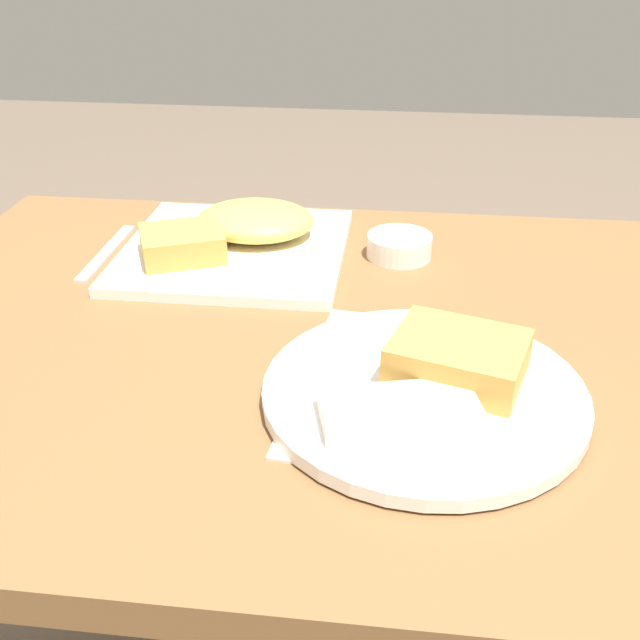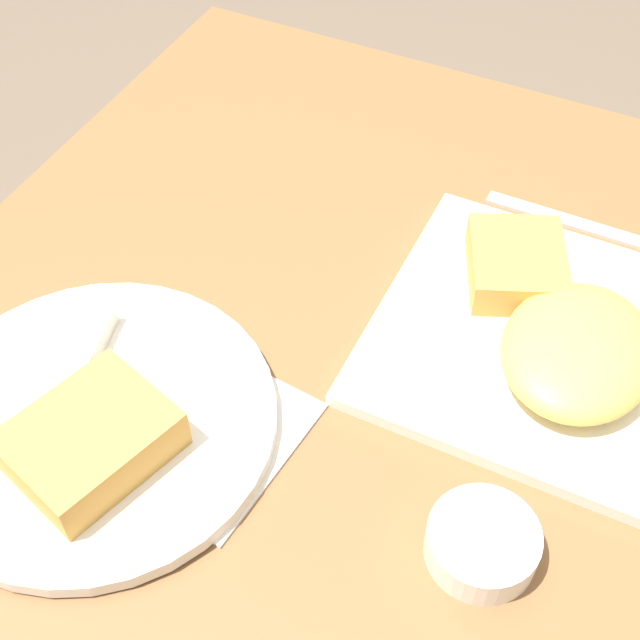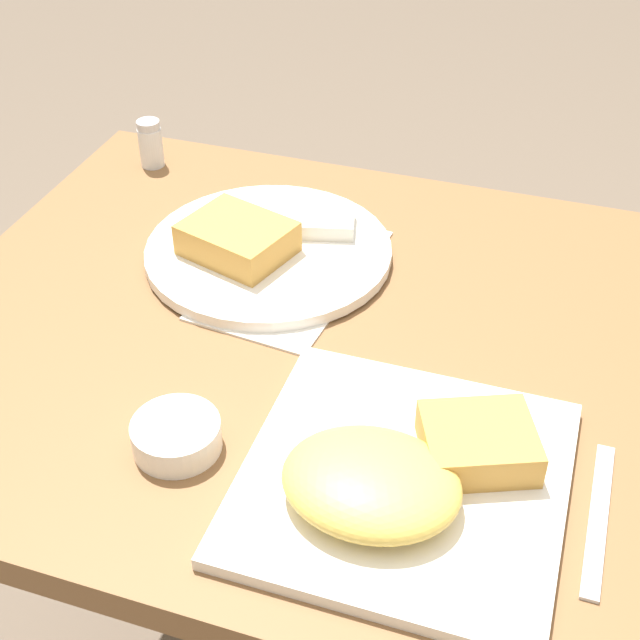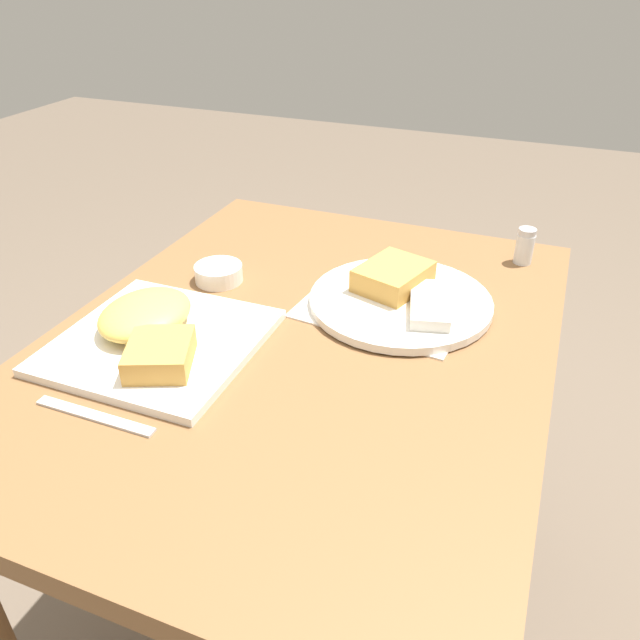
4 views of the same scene
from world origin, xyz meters
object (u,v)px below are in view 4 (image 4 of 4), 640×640
at_px(sauce_ramekin, 219,273).
at_px(plate_oval_far, 401,295).
at_px(plate_square_near, 154,332).
at_px(butter_knife, 95,416).
at_px(salt_shaker, 524,248).

bearing_deg(sauce_ramekin, plate_oval_far, 96.46).
xyz_separation_m(plate_square_near, butter_knife, (0.17, 0.02, -0.02)).
bearing_deg(sauce_ramekin, butter_knife, 5.32).
distance_m(plate_square_near, butter_knife, 0.18).
relative_size(salt_shaker, butter_knife, 0.39).
height_order(plate_oval_far, salt_shaker, salt_shaker).
bearing_deg(sauce_ramekin, salt_shaker, 118.96).
relative_size(plate_square_near, salt_shaker, 4.19).
bearing_deg(salt_shaker, butter_knife, -34.85).
bearing_deg(butter_knife, sauce_ramekin, 95.56).
relative_size(plate_square_near, sauce_ramekin, 3.38).
bearing_deg(plate_oval_far, butter_knife, -34.28).
bearing_deg(butter_knife, plate_square_near, 98.26).
distance_m(salt_shaker, butter_knife, 0.81).
xyz_separation_m(plate_oval_far, butter_knife, (0.43, -0.29, -0.02)).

